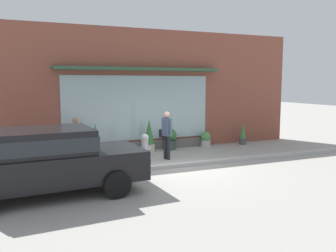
{
  "coord_description": "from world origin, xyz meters",
  "views": [
    {
      "loc": [
        -4.33,
        -10.2,
        2.67
      ],
      "look_at": [
        0.45,
        1.2,
        1.15
      ],
      "focal_mm": 37.55,
      "sensor_mm": 36.0,
      "label": 1
    }
  ],
  "objects_px": {
    "parked_car_black": "(44,158)",
    "potted_plant_near_hydrant": "(149,136)",
    "pedestrian_with_handbag": "(166,131)",
    "potted_plant_window_right": "(170,139)",
    "fire_hydrant": "(145,148)",
    "potted_plant_trailing_edge": "(243,134)",
    "potted_plant_low_front": "(36,149)",
    "potted_plant_window_left": "(96,140)",
    "potted_plant_corner_tall": "(206,139)",
    "pedestrian_passerby": "(76,138)"
  },
  "relations": [
    {
      "from": "fire_hydrant",
      "to": "potted_plant_trailing_edge",
      "type": "bearing_deg",
      "value": 18.58
    },
    {
      "from": "potted_plant_window_right",
      "to": "potted_plant_near_hydrant",
      "type": "bearing_deg",
      "value": -170.73
    },
    {
      "from": "potted_plant_low_front",
      "to": "potted_plant_window_right",
      "type": "bearing_deg",
      "value": 0.59
    },
    {
      "from": "potted_plant_trailing_edge",
      "to": "potted_plant_low_front",
      "type": "relative_size",
      "value": 1.06
    },
    {
      "from": "potted_plant_near_hydrant",
      "to": "potted_plant_window_right",
      "type": "relative_size",
      "value": 1.53
    },
    {
      "from": "fire_hydrant",
      "to": "pedestrian_passerby",
      "type": "relative_size",
      "value": 0.63
    },
    {
      "from": "potted_plant_window_left",
      "to": "pedestrian_passerby",
      "type": "bearing_deg",
      "value": -125.5
    },
    {
      "from": "fire_hydrant",
      "to": "potted_plant_near_hydrant",
      "type": "bearing_deg",
      "value": 65.81
    },
    {
      "from": "parked_car_black",
      "to": "potted_plant_low_front",
      "type": "xyz_separation_m",
      "value": [
        -0.02,
        4.17,
        -0.5
      ]
    },
    {
      "from": "fire_hydrant",
      "to": "potted_plant_low_front",
      "type": "xyz_separation_m",
      "value": [
        -3.35,
        1.8,
        -0.1
      ]
    },
    {
      "from": "pedestrian_with_handbag",
      "to": "parked_car_black",
      "type": "xyz_separation_m",
      "value": [
        -4.21,
        -2.59,
        -0.08
      ]
    },
    {
      "from": "pedestrian_passerby",
      "to": "parked_car_black",
      "type": "xyz_separation_m",
      "value": [
        -1.16,
        -2.94,
        0.01
      ]
    },
    {
      "from": "pedestrian_with_handbag",
      "to": "potted_plant_window_right",
      "type": "relative_size",
      "value": 1.98
    },
    {
      "from": "pedestrian_passerby",
      "to": "potted_plant_trailing_edge",
      "type": "bearing_deg",
      "value": -159.06
    },
    {
      "from": "fire_hydrant",
      "to": "parked_car_black",
      "type": "relative_size",
      "value": 0.21
    },
    {
      "from": "pedestrian_with_handbag",
      "to": "potted_plant_trailing_edge",
      "type": "relative_size",
      "value": 1.85
    },
    {
      "from": "pedestrian_with_handbag",
      "to": "potted_plant_low_front",
      "type": "xyz_separation_m",
      "value": [
        -4.23,
        1.58,
        -0.58
      ]
    },
    {
      "from": "potted_plant_near_hydrant",
      "to": "potted_plant_window_left",
      "type": "height_order",
      "value": "potted_plant_near_hydrant"
    },
    {
      "from": "potted_plant_window_left",
      "to": "pedestrian_with_handbag",
      "type": "bearing_deg",
      "value": -36.11
    },
    {
      "from": "pedestrian_with_handbag",
      "to": "potted_plant_low_front",
      "type": "relative_size",
      "value": 1.97
    },
    {
      "from": "pedestrian_passerby",
      "to": "potted_plant_near_hydrant",
      "type": "height_order",
      "value": "pedestrian_passerby"
    },
    {
      "from": "potted_plant_window_right",
      "to": "pedestrian_passerby",
      "type": "bearing_deg",
      "value": -161.72
    },
    {
      "from": "pedestrian_with_handbag",
      "to": "potted_plant_trailing_edge",
      "type": "height_order",
      "value": "pedestrian_with_handbag"
    },
    {
      "from": "potted_plant_low_front",
      "to": "potted_plant_window_left",
      "type": "xyz_separation_m",
      "value": [
        2.06,
        0.0,
        0.17
      ]
    },
    {
      "from": "pedestrian_with_handbag",
      "to": "potted_plant_low_front",
      "type": "bearing_deg",
      "value": 54.1
    },
    {
      "from": "pedestrian_with_handbag",
      "to": "potted_plant_near_hydrant",
      "type": "relative_size",
      "value": 1.29
    },
    {
      "from": "potted_plant_near_hydrant",
      "to": "potted_plant_window_left",
      "type": "relative_size",
      "value": 1.08
    },
    {
      "from": "parked_car_black",
      "to": "potted_plant_corner_tall",
      "type": "relative_size",
      "value": 7.34
    },
    {
      "from": "pedestrian_passerby",
      "to": "potted_plant_corner_tall",
      "type": "distance_m",
      "value": 5.7
    },
    {
      "from": "fire_hydrant",
      "to": "pedestrian_with_handbag",
      "type": "relative_size",
      "value": 0.58
    },
    {
      "from": "parked_car_black",
      "to": "potted_plant_window_right",
      "type": "distance_m",
      "value": 6.59
    },
    {
      "from": "pedestrian_passerby",
      "to": "potted_plant_near_hydrant",
      "type": "relative_size",
      "value": 1.2
    },
    {
      "from": "potted_plant_low_front",
      "to": "potted_plant_corner_tall",
      "type": "xyz_separation_m",
      "value": [
        6.7,
        0.07,
        -0.1
      ]
    },
    {
      "from": "fire_hydrant",
      "to": "pedestrian_passerby",
      "type": "bearing_deg",
      "value": 165.22
    },
    {
      "from": "pedestrian_with_handbag",
      "to": "potted_plant_near_hydrant",
      "type": "distance_m",
      "value": 1.52
    },
    {
      "from": "potted_plant_window_left",
      "to": "potted_plant_corner_tall",
      "type": "bearing_deg",
      "value": 0.82
    },
    {
      "from": "potted_plant_window_right",
      "to": "potted_plant_trailing_edge",
      "type": "bearing_deg",
      "value": -2.25
    },
    {
      "from": "pedestrian_with_handbag",
      "to": "potted_plant_trailing_edge",
      "type": "xyz_separation_m",
      "value": [
        4.24,
        1.5,
        -0.56
      ]
    },
    {
      "from": "potted_plant_trailing_edge",
      "to": "potted_plant_window_right",
      "type": "relative_size",
      "value": 1.07
    },
    {
      "from": "potted_plant_window_right",
      "to": "fire_hydrant",
      "type": "bearing_deg",
      "value": -132.65
    },
    {
      "from": "fire_hydrant",
      "to": "potted_plant_corner_tall",
      "type": "height_order",
      "value": "fire_hydrant"
    },
    {
      "from": "pedestrian_passerby",
      "to": "potted_plant_corner_tall",
      "type": "relative_size",
      "value": 2.5
    },
    {
      "from": "pedestrian_passerby",
      "to": "fire_hydrant",
      "type": "bearing_deg",
      "value": 177.21
    },
    {
      "from": "pedestrian_with_handbag",
      "to": "potted_plant_window_right",
      "type": "xyz_separation_m",
      "value": [
        0.83,
        1.63,
        -0.55
      ]
    },
    {
      "from": "pedestrian_with_handbag",
      "to": "potted_plant_window_left",
      "type": "height_order",
      "value": "pedestrian_with_handbag"
    },
    {
      "from": "pedestrian_passerby",
      "to": "potted_plant_low_front",
      "type": "xyz_separation_m",
      "value": [
        -1.18,
        1.23,
        -0.49
      ]
    },
    {
      "from": "potted_plant_low_front",
      "to": "fire_hydrant",
      "type": "bearing_deg",
      "value": -28.29
    },
    {
      "from": "parked_car_black",
      "to": "potted_plant_near_hydrant",
      "type": "relative_size",
      "value": 3.52
    },
    {
      "from": "pedestrian_with_handbag",
      "to": "pedestrian_passerby",
      "type": "relative_size",
      "value": 1.08
    },
    {
      "from": "potted_plant_trailing_edge",
      "to": "potted_plant_window_right",
      "type": "bearing_deg",
      "value": 177.75
    }
  ]
}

